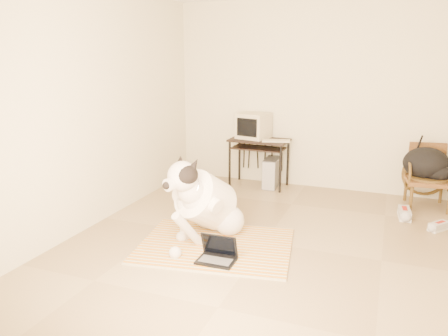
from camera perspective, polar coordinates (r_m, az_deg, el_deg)
The scene contains 15 objects.
floor at distance 4.70m, azimuth 5.30°, elevation -9.67°, with size 4.50×4.50×0.00m, color #957F5B.
wall_back at distance 6.51m, azimuth 11.10°, elevation 9.22°, with size 4.50×4.50×0.00m, color beige.
wall_front at distance 2.28m, azimuth -9.67°, elevation -0.21°, with size 4.50×4.50×0.00m, color beige.
wall_left at distance 5.22m, azimuth -16.14°, elevation 7.67°, with size 4.50×4.50×0.00m, color beige.
rug at distance 4.59m, azimuth -1.14°, elevation -10.07°, with size 1.71×1.41×0.02m.
dog at distance 4.69m, azimuth -2.41°, elevation -4.56°, with size 0.73×1.35×0.98m.
laptop at distance 4.24m, azimuth -0.87°, elevation -11.20°, with size 0.36×0.26×0.25m.
computer_desk at distance 6.50m, azimuth 4.58°, elevation 2.87°, with size 0.88×0.51×0.72m.
crt_monitor at distance 6.54m, azimuth 3.87°, elevation 5.53°, with size 0.49×0.48×0.37m.
desk_keyboard at distance 6.33m, azimuth 6.85°, elevation 3.55°, with size 0.40×0.15×0.03m, color beige.
pc_tower at distance 6.57m, azimuth 6.23°, elevation -0.60°, with size 0.22×0.47×0.43m.
rattan_chair at distance 6.23m, azimuth 25.08°, elevation -0.94°, with size 0.60×0.58×0.81m.
backpack at distance 6.16m, azimuth 25.10°, elevation 0.39°, with size 0.60×0.46×0.42m.
sneaker_left at distance 5.77m, azimuth 22.49°, elevation -5.53°, with size 0.16×0.34×0.12m.
sneaker_right at distance 5.54m, azimuth 26.26°, elevation -6.88°, with size 0.25×0.28×0.09m.
Camera 1 is at (1.14, -4.14, 1.92)m, focal length 35.00 mm.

